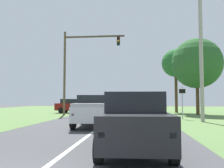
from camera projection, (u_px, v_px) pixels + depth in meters
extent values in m
plane|color=#424244|center=(102.00, 125.00, 15.48)|extent=(120.00, 120.00, 0.00)
cube|color=black|center=(134.00, 125.00, 7.67)|extent=(2.02, 5.02, 0.89)
cube|color=black|center=(134.00, 102.00, 7.97)|extent=(1.74, 3.13, 0.58)
cube|color=red|center=(101.00, 135.00, 5.28)|extent=(0.14, 0.06, 0.12)
cube|color=red|center=(173.00, 136.00, 5.18)|extent=(0.14, 0.06, 0.12)
cylinder|color=black|center=(109.00, 133.00, 9.24)|extent=(0.25, 0.73, 0.72)
cylinder|color=black|center=(158.00, 133.00, 9.11)|extent=(0.25, 0.73, 0.72)
cylinder|color=black|center=(99.00, 149.00, 6.17)|extent=(0.25, 0.73, 0.72)
cylinder|color=black|center=(173.00, 150.00, 6.05)|extent=(0.25, 0.73, 0.72)
cube|color=silver|center=(95.00, 113.00, 14.67)|extent=(2.13, 4.89, 0.82)
cube|color=black|center=(94.00, 101.00, 14.48)|extent=(1.80, 1.89, 0.66)
cube|color=#B8B8B8|center=(91.00, 105.00, 13.21)|extent=(1.93, 1.89, 0.20)
cube|color=red|center=(73.00, 115.00, 12.35)|extent=(0.14, 0.06, 0.12)
cube|color=red|center=(104.00, 115.00, 12.24)|extent=(0.14, 0.06, 0.12)
cylinder|color=black|center=(83.00, 118.00, 16.20)|extent=(0.26, 0.81, 0.80)
cylinder|color=black|center=(113.00, 118.00, 16.07)|extent=(0.26, 0.81, 0.80)
cylinder|color=black|center=(73.00, 122.00, 13.22)|extent=(0.26, 0.81, 0.80)
cylinder|color=black|center=(109.00, 122.00, 13.09)|extent=(0.26, 0.81, 0.80)
cylinder|color=brown|center=(65.00, 73.00, 26.17)|extent=(0.24, 0.24, 8.97)
cube|color=#4C3D2B|center=(94.00, 37.00, 26.11)|extent=(6.46, 0.16, 0.16)
cube|color=black|center=(118.00, 41.00, 25.82)|extent=(0.32, 0.28, 0.90)
sphere|color=black|center=(118.00, 38.00, 25.69)|extent=(0.22, 0.22, 0.22)
sphere|color=orange|center=(118.00, 41.00, 25.67)|extent=(0.22, 0.22, 0.22)
sphere|color=black|center=(118.00, 44.00, 25.65)|extent=(0.22, 0.22, 0.22)
cylinder|color=gray|center=(182.00, 103.00, 20.34)|extent=(0.08, 0.08, 2.68)
cube|color=white|center=(182.00, 91.00, 20.37)|extent=(0.60, 0.03, 0.44)
cube|color=black|center=(182.00, 91.00, 20.35)|extent=(0.52, 0.01, 0.36)
cylinder|color=#4C351E|center=(198.00, 98.00, 26.19)|extent=(0.36, 0.36, 3.52)
sphere|color=#295A27|center=(197.00, 63.00, 26.43)|extent=(5.43, 5.43, 5.43)
cube|color=maroon|center=(74.00, 107.00, 29.62)|extent=(4.41, 1.88, 0.84)
cube|color=black|center=(73.00, 101.00, 29.69)|extent=(2.65, 1.65, 0.52)
cube|color=red|center=(91.00, 107.00, 28.67)|extent=(0.06, 0.14, 0.12)
cube|color=red|center=(93.00, 106.00, 30.18)|extent=(0.06, 0.14, 0.12)
cylinder|color=black|center=(61.00, 110.00, 28.80)|extent=(0.68, 0.23, 0.68)
cylinder|color=black|center=(66.00, 110.00, 30.64)|extent=(0.68, 0.23, 0.68)
cylinder|color=black|center=(84.00, 111.00, 28.55)|extent=(0.68, 0.23, 0.68)
cylinder|color=black|center=(87.00, 110.00, 30.39)|extent=(0.68, 0.23, 0.68)
cylinder|color=#9E998E|center=(201.00, 54.00, 18.01)|extent=(0.28, 0.28, 10.05)
cylinder|color=#4C351E|center=(176.00, 93.00, 30.71)|extent=(0.36, 0.36, 4.95)
sphere|color=#28662D|center=(176.00, 63.00, 30.96)|extent=(3.53, 3.53, 3.53)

